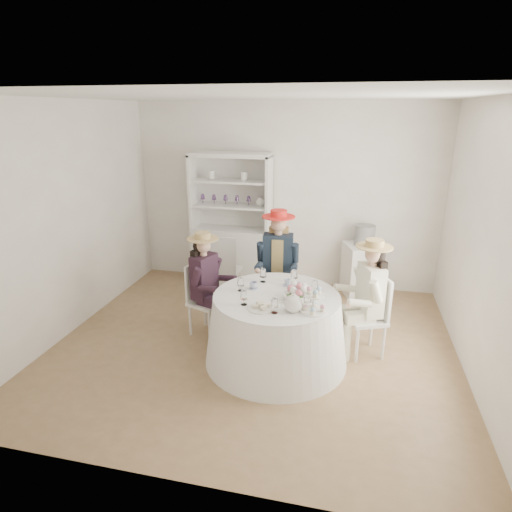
# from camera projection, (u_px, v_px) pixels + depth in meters

# --- Properties ---
(ground) EXTENTS (4.50, 4.50, 0.00)m
(ground) POSITION_uv_depth(u_px,v_px,m) (254.00, 344.00, 4.95)
(ground) COLOR olive
(ground) RESTS_ON ground
(ceiling) EXTENTS (4.50, 4.50, 0.00)m
(ceiling) POSITION_uv_depth(u_px,v_px,m) (254.00, 96.00, 4.07)
(ceiling) COLOR white
(ceiling) RESTS_ON wall_back
(wall_back) EXTENTS (4.50, 0.00, 4.50)m
(wall_back) POSITION_uv_depth(u_px,v_px,m) (284.00, 196.00, 6.35)
(wall_back) COLOR silver
(wall_back) RESTS_ON ground
(wall_front) EXTENTS (4.50, 0.00, 4.50)m
(wall_front) POSITION_uv_depth(u_px,v_px,m) (181.00, 317.00, 2.67)
(wall_front) COLOR silver
(wall_front) RESTS_ON ground
(wall_left) EXTENTS (0.00, 4.50, 4.50)m
(wall_left) POSITION_uv_depth(u_px,v_px,m) (66.00, 220.00, 4.98)
(wall_left) COLOR silver
(wall_left) RESTS_ON ground
(wall_right) EXTENTS (0.00, 4.50, 4.50)m
(wall_right) POSITION_uv_depth(u_px,v_px,m) (486.00, 247.00, 4.04)
(wall_right) COLOR silver
(wall_right) RESTS_ON ground
(tea_table) EXTENTS (1.52, 1.52, 0.76)m
(tea_table) POSITION_uv_depth(u_px,v_px,m) (276.00, 328.00, 4.53)
(tea_table) COLOR white
(tea_table) RESTS_ON ground
(hutch) EXTENTS (1.29, 0.72, 2.00)m
(hutch) POSITION_uv_depth(u_px,v_px,m) (232.00, 239.00, 6.50)
(hutch) COLOR silver
(hutch) RESTS_ON ground
(side_table) EXTENTS (0.62, 0.62, 0.75)m
(side_table) POSITION_uv_depth(u_px,v_px,m) (362.00, 270.00, 6.19)
(side_table) COLOR silver
(side_table) RESTS_ON ground
(hatbox) EXTENTS (0.29, 0.29, 0.29)m
(hatbox) POSITION_uv_depth(u_px,v_px,m) (365.00, 235.00, 6.02)
(hatbox) COLOR black
(hatbox) RESTS_ON side_table
(guest_left) EXTENTS (0.52, 0.48, 1.27)m
(guest_left) POSITION_uv_depth(u_px,v_px,m) (206.00, 279.00, 4.97)
(guest_left) COLOR silver
(guest_left) RESTS_ON ground
(guest_mid) EXTENTS (0.53, 0.54, 1.43)m
(guest_mid) POSITION_uv_depth(u_px,v_px,m) (278.00, 259.00, 5.32)
(guest_mid) COLOR silver
(guest_mid) RESTS_ON ground
(guest_right) EXTENTS (0.55, 0.50, 1.32)m
(guest_right) POSITION_uv_depth(u_px,v_px,m) (368.00, 292.00, 4.53)
(guest_right) COLOR silver
(guest_right) RESTS_ON ground
(spare_chair) EXTENTS (0.44, 0.44, 1.01)m
(spare_chair) POSITION_uv_depth(u_px,v_px,m) (223.00, 268.00, 5.77)
(spare_chair) COLOR silver
(spare_chair) RESTS_ON ground
(teacup_a) EXTENTS (0.10, 0.10, 0.07)m
(teacup_a) POSITION_uv_depth(u_px,v_px,m) (254.00, 286.00, 4.57)
(teacup_a) COLOR white
(teacup_a) RESTS_ON tea_table
(teacup_b) EXTENTS (0.08, 0.08, 0.06)m
(teacup_b) POSITION_uv_depth(u_px,v_px,m) (287.00, 283.00, 4.65)
(teacup_b) COLOR white
(teacup_b) RESTS_ON tea_table
(teacup_c) EXTENTS (0.13, 0.13, 0.07)m
(teacup_c) POSITION_uv_depth(u_px,v_px,m) (298.00, 287.00, 4.52)
(teacup_c) COLOR white
(teacup_c) RESTS_ON tea_table
(flower_bowl) EXTENTS (0.28, 0.28, 0.06)m
(flower_bowl) POSITION_uv_depth(u_px,v_px,m) (294.00, 298.00, 4.30)
(flower_bowl) COLOR white
(flower_bowl) RESTS_ON tea_table
(flower_arrangement) EXTENTS (0.19, 0.19, 0.07)m
(flower_arrangement) POSITION_uv_depth(u_px,v_px,m) (299.00, 289.00, 4.34)
(flower_arrangement) COLOR pink
(flower_arrangement) RESTS_ON tea_table
(table_teapot) EXTENTS (0.25, 0.17, 0.18)m
(table_teapot) POSITION_uv_depth(u_px,v_px,m) (293.00, 304.00, 4.04)
(table_teapot) COLOR white
(table_teapot) RESTS_ON tea_table
(sandwich_plate) EXTENTS (0.26, 0.26, 0.06)m
(sandwich_plate) POSITION_uv_depth(u_px,v_px,m) (261.00, 307.00, 4.12)
(sandwich_plate) COLOR white
(sandwich_plate) RESTS_ON tea_table
(cupcake_stand) EXTENTS (0.25, 0.25, 0.24)m
(cupcake_stand) POSITION_uv_depth(u_px,v_px,m) (314.00, 303.00, 4.03)
(cupcake_stand) COLOR white
(cupcake_stand) RESTS_ON tea_table
(stemware_set) EXTENTS (0.85, 0.85, 0.15)m
(stemware_set) POSITION_uv_depth(u_px,v_px,m) (277.00, 289.00, 4.38)
(stemware_set) COLOR white
(stemware_set) RESTS_ON tea_table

